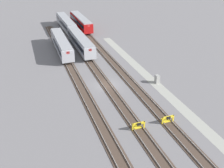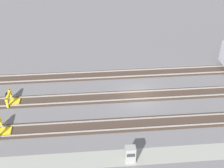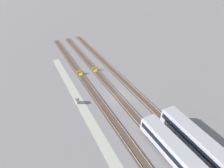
# 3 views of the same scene
# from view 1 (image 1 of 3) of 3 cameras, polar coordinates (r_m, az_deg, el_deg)

# --- Properties ---
(ground_plane) EXTENTS (400.00, 400.00, 0.00)m
(ground_plane) POSITION_cam_1_polar(r_m,az_deg,el_deg) (49.93, -1.19, -0.28)
(ground_plane) COLOR slate
(service_walkway) EXTENTS (54.00, 2.00, 0.01)m
(service_walkway) POSITION_cam_1_polar(r_m,az_deg,el_deg) (53.19, 8.14, 1.31)
(service_walkway) COLOR #9E9E93
(service_walkway) RESTS_ON ground
(rail_track_nearest) EXTENTS (90.00, 2.24, 0.21)m
(rail_track_nearest) POSITION_cam_1_polar(r_m,az_deg,el_deg) (51.45, 3.87, 0.63)
(rail_track_nearest) COLOR #47382D
(rail_track_nearest) RESTS_ON ground
(rail_track_near_inner) EXTENTS (90.00, 2.24, 0.21)m
(rail_track_near_inner) POSITION_cam_1_polar(r_m,az_deg,el_deg) (49.91, -1.19, -0.23)
(rail_track_near_inner) COLOR #47382D
(rail_track_near_inner) RESTS_ON ground
(rail_track_middle) EXTENTS (90.00, 2.24, 0.21)m
(rail_track_middle) POSITION_cam_1_polar(r_m,az_deg,el_deg) (48.79, -6.52, -1.13)
(rail_track_middle) COLOR #47382D
(rail_track_middle) RESTS_ON ground
(subway_car_front_row_leftmost) EXTENTS (18.03, 3.05, 3.70)m
(subway_car_front_row_leftmost) POSITION_cam_1_polar(r_m,az_deg,el_deg) (66.47, -10.95, 8.54)
(subway_car_front_row_leftmost) COLOR #ADAFB7
(subway_car_front_row_leftmost) RESTS_ON ground
(subway_car_front_row_left_inner) EXTENTS (18.03, 3.00, 3.70)m
(subway_car_front_row_left_inner) POSITION_cam_1_polar(r_m,az_deg,el_deg) (67.31, -6.89, 9.09)
(subway_car_front_row_left_inner) COLOR #ADAFB7
(subway_car_front_row_left_inner) RESTS_ON ground
(subway_car_front_row_centre) EXTENTS (18.05, 3.14, 3.70)m
(subway_car_front_row_centre) POSITION_cam_1_polar(r_m,az_deg,el_deg) (84.88, -9.97, 12.87)
(subway_car_front_row_centre) COLOR #ADAFB7
(subway_car_front_row_centre) RESTS_ON ground
(subway_car_front_row_right_inner) EXTENTS (18.04, 3.12, 3.70)m
(subway_car_front_row_right_inner) POSITION_cam_1_polar(r_m,az_deg,el_deg) (86.07, -6.81, 13.30)
(subway_car_front_row_right_inner) COLOR #A80F0F
(subway_car_front_row_right_inner) RESTS_ON ground
(bumper_stop_nearest_track) EXTENTS (1.36, 2.00, 1.22)m
(bumper_stop_nearest_track) POSITION_cam_1_polar(r_m,az_deg,el_deg) (40.58, 11.86, -7.48)
(bumper_stop_nearest_track) COLOR yellow
(bumper_stop_nearest_track) RESTS_ON ground
(bumper_stop_near_inner_track) EXTENTS (1.36, 2.00, 1.22)m
(bumper_stop_near_inner_track) POSITION_cam_1_polar(r_m,az_deg,el_deg) (38.66, 5.63, -8.94)
(bumper_stop_near_inner_track) COLOR yellow
(bumper_stop_near_inner_track) RESTS_ON ground
(electrical_cabinet) EXTENTS (0.90, 0.73, 1.60)m
(electrical_cabinet) POSITION_cam_1_polar(r_m,az_deg,el_deg) (51.23, 9.79, 1.08)
(electrical_cabinet) COLOR #9E9E99
(electrical_cabinet) RESTS_ON ground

